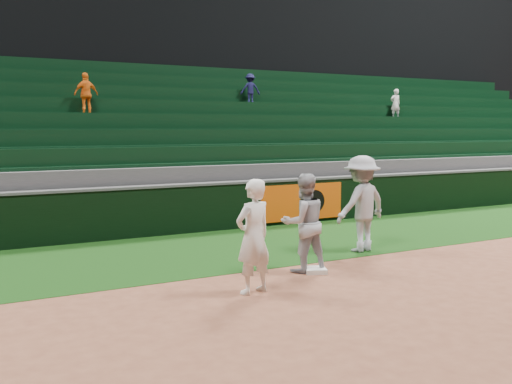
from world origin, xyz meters
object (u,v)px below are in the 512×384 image
Objects in this scene: first_base at (315,270)px; baserunner at (304,223)px; first_baseman at (253,236)px; base_coach at (361,204)px.

baserunner is at bearing 130.66° from first_base.
first_base is 0.90m from baserunner.
baserunner is at bearing -165.54° from first_baseman.
first_baseman is 3.88m from base_coach.
baserunner is 0.88× the size of base_coach.
first_base is at bearing 135.58° from baserunner.
baserunner is (1.46, 0.80, -0.01)m from first_baseman.
first_base is 0.19× the size of base_coach.
first_baseman is 1.02× the size of baserunner.
first_baseman is at bearing 15.78° from base_coach.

